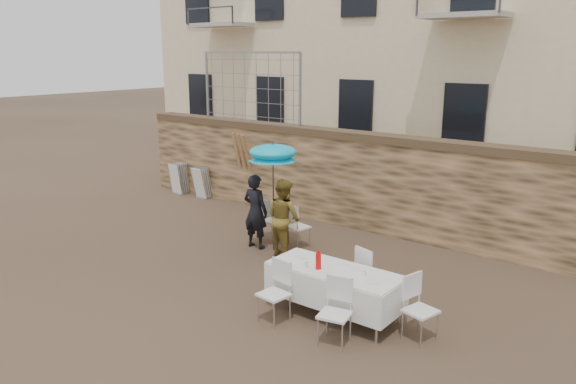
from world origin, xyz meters
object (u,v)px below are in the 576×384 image
Objects in this scene: table_chair_front_left at (274,293)px; table_chair_side at (421,309)px; umbrella at (273,155)px; couple_chair_left at (272,220)px; banquet_table at (334,272)px; couple_chair_right at (298,225)px; chair_stack_right at (205,181)px; table_chair_back at (371,274)px; chair_stack_left at (183,177)px; woman_dress at (284,218)px; man_suit at (255,211)px; table_chair_front_right at (335,313)px; soda_bottle at (318,261)px.

table_chair_front_left is 1.00× the size of table_chair_side.
table_chair_side is (4.04, -1.64, -1.53)m from umbrella.
couple_chair_left reaches higher than banquet_table.
couple_chair_right is at bearing 126.97° from table_chair_front_left.
table_chair_back is at bearing -23.71° from chair_stack_right.
couple_chair_left is 1.04× the size of chair_stack_left.
woman_dress is 2.81m from banquet_table.
man_suit is at bearing 3.38° from table_chair_back.
chair_stack_left is (-5.49, 1.74, -0.02)m from couple_chair_right.
woman_dress is (0.75, 0.00, 0.00)m from man_suit.
umbrella is at bearing 129.04° from table_chair_front_right.
woman_dress is 1.65× the size of table_chair_front_left.
banquet_table is 2.28× the size of chair_stack_right.
couple_chair_left and table_chair_front_right have the same top height.
couple_chair_right is at bearing 75.24° from table_chair_side.
woman_dress is at bearing 139.40° from soda_bottle.
banquet_table is at bearing 111.15° from table_chair_front_right.
chair_stack_left is (-7.83, 3.93, -0.27)m from banquet_table.
couple_chair_right is at bearing -70.26° from woman_dress.
couple_chair_right is at bearing -17.61° from chair_stack_left.
soda_bottle reaches higher than table_chair_back.
table_chair_front_left is at bearing 139.76° from woman_dress.
umbrella is 5.06m from chair_stack_right.
banquet_table is (2.34, -2.19, 0.25)m from couple_chair_right.
chair_stack_left is (-7.23, 4.68, -0.02)m from table_chair_front_left.
couple_chair_left reaches higher than chair_stack_right.
table_chair_back is (0.40, 0.95, -0.43)m from soda_bottle.
table_chair_side is at bearing 4.09° from banquet_table.
couple_chair_right is 4.28m from table_chair_side.
table_chair_back is (3.24, -0.84, -0.31)m from man_suit.
table_chair_side is (1.40, 0.10, -0.25)m from banquet_table.
chair_stack_right is at bearing 135.25° from table_chair_front_right.
table_chair_front_left reaches higher than chair_stack_right.
soda_bottle is at bearing -28.14° from chair_stack_left.
couple_chair_left is at bearing 131.63° from umbrella.
table_chair_side is (1.60, 0.25, -0.43)m from soda_bottle.
table_chair_front_right is at bearing 141.93° from man_suit.
table_chair_back is (2.54, -1.39, 0.00)m from couple_chair_right.
umbrella is 2.21× the size of table_chair_front_left.
couple_chair_right is 3.19m from soda_bottle.
table_chair_front_left is at bearing -36.49° from chair_stack_right.
man_suit reaches higher than table_chair_back.
chair_stack_left is at bearing 153.47° from table_chair_front_left.
woman_dress reaches higher than chair_stack_right.
table_chair_front_right is (2.84, -2.94, 0.00)m from couple_chair_right.
umbrella is 2.21× the size of couple_chair_left.
soda_bottle is (2.09, -1.79, 0.11)m from woman_dress.
table_chair_front_left is at bearing 167.46° from table_chair_front_right.
woman_dress is at bearing -26.29° from chair_stack_right.
table_chair_back is 7.79m from chair_stack_right.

